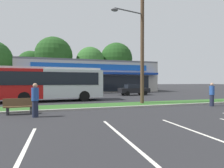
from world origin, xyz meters
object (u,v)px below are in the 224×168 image
Objects in this scene: utility_pole at (141,37)px; pedestrian_by_pole at (35,100)px; bus_stop_bench at (19,106)px; car_0 at (9,90)px; pedestrian_near_bench at (212,94)px; city_bus at (37,83)px; car_2 at (134,90)px.

pedestrian_by_pole is at bearing -158.54° from utility_pole.
car_0 reaches higher than bus_stop_bench.
bus_stop_bench is 0.89× the size of pedestrian_near_bench.
utility_pole is at bearing 136.98° from car_0.
pedestrian_near_bench is (13.28, -7.40, -0.86)m from city_bus.
city_bus reaches higher than bus_stop_bench.
pedestrian_by_pole reaches higher than bus_stop_bench.
bus_stop_bench is at bearing -136.67° from car_2.
car_2 is 2.36× the size of pedestrian_near_bench.
city_bus is at bearing 149.39° from utility_pole.
pedestrian_near_bench is (17.21, -13.94, 0.11)m from car_0.
car_2 is (12.08, 4.67, -0.99)m from city_bus.
utility_pole is at bearing -110.77° from car_2.
car_0 reaches higher than car_2.
bus_stop_bench is 16.93m from car_2.
car_2 is at bearing 19.70° from city_bus.
utility_pole is 10.20m from bus_stop_bench.
pedestrian_by_pole is at bearing 107.76° from car_0.
car_0 is at bearing -74.68° from bus_stop_bench.
pedestrian_near_bench reaches higher than car_2.
utility_pole is 17.54m from car_0.
car_2 is (12.32, 11.62, 0.27)m from bus_stop_bench.
car_0 is (-12.35, 11.52, -4.73)m from utility_pole.
pedestrian_near_bench is at bearing -84.35° from car_2.
city_bus is at bearing -91.92° from bus_stop_bench.
city_bus is 8.08m from pedestrian_by_pole.
bus_stop_bench is 13.53m from pedestrian_near_bench.
pedestrian_by_pole reaches higher than pedestrian_near_bench.
utility_pole is 11.37m from car_2.
city_bus is (-8.42, 4.98, -3.76)m from utility_pole.
bus_stop_bench is at bearing -167.23° from utility_pole.
utility_pole is at bearing 69.06° from pedestrian_by_pole.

